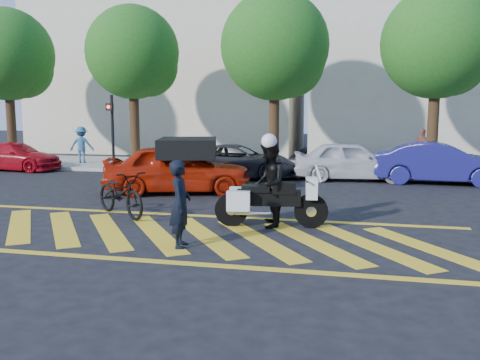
% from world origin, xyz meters
% --- Properties ---
extents(ground, '(90.00, 90.00, 0.00)m').
position_xyz_m(ground, '(0.00, 0.00, 0.00)').
color(ground, black).
rests_on(ground, ground).
extents(sidewalk, '(60.00, 5.00, 0.15)m').
position_xyz_m(sidewalk, '(0.00, 12.00, 0.07)').
color(sidewalk, '#9E998E').
rests_on(sidewalk, ground).
extents(crosswalk, '(12.33, 4.00, 0.01)m').
position_xyz_m(crosswalk, '(-0.04, 0.00, 0.00)').
color(crosswalk, gold).
rests_on(crosswalk, ground).
extents(building_left, '(16.00, 8.00, 10.00)m').
position_xyz_m(building_left, '(-8.00, 21.00, 5.00)').
color(building_left, beige).
rests_on(building_left, ground).
extents(building_right, '(16.00, 8.00, 11.00)m').
position_xyz_m(building_right, '(9.00, 21.00, 5.50)').
color(building_right, beige).
rests_on(building_right, ground).
extents(tree_far_left, '(4.40, 4.40, 7.41)m').
position_xyz_m(tree_far_left, '(-12.87, 12.06, 5.05)').
color(tree_far_left, black).
rests_on(tree_far_left, ground).
extents(tree_left, '(4.20, 4.20, 7.26)m').
position_xyz_m(tree_left, '(-6.37, 12.06, 4.99)').
color(tree_left, black).
rests_on(tree_left, ground).
extents(tree_center, '(4.60, 4.60, 7.56)m').
position_xyz_m(tree_center, '(0.13, 12.06, 5.10)').
color(tree_center, black).
rests_on(tree_center, ground).
extents(tree_right, '(4.40, 4.40, 7.41)m').
position_xyz_m(tree_right, '(6.63, 12.06, 5.05)').
color(tree_right, black).
rests_on(tree_right, ground).
extents(signal_pole, '(0.28, 0.43, 3.20)m').
position_xyz_m(signal_pole, '(-6.50, 9.74, 1.92)').
color(signal_pole, black).
rests_on(signal_pole, ground).
extents(officer_bike, '(0.52, 0.68, 1.66)m').
position_xyz_m(officer_bike, '(0.27, -0.91, 0.83)').
color(officer_bike, black).
rests_on(officer_bike, ground).
extents(bicycle, '(2.17, 1.88, 1.13)m').
position_xyz_m(bicycle, '(-2.12, 1.46, 0.56)').
color(bicycle, black).
rests_on(bicycle, ground).
extents(police_motorcycle, '(2.52, 0.88, 1.11)m').
position_xyz_m(police_motorcycle, '(1.64, 1.13, 0.60)').
color(police_motorcycle, black).
rests_on(police_motorcycle, ground).
extents(officer_moto, '(0.84, 1.02, 1.92)m').
position_xyz_m(officer_moto, '(1.62, 1.14, 0.96)').
color(officer_moto, black).
rests_on(officer_moto, ground).
extents(red_convertible, '(4.84, 2.93, 1.54)m').
position_xyz_m(red_convertible, '(-1.92, 5.04, 0.77)').
color(red_convertible, '#AA1C07').
rests_on(red_convertible, ground).
extents(parked_left, '(4.18, 1.85, 1.19)m').
position_xyz_m(parked_left, '(-10.80, 9.18, 0.60)').
color(parked_left, '#B60B18').
rests_on(parked_left, ground).
extents(parked_mid_left, '(4.71, 2.36, 1.28)m').
position_xyz_m(parked_mid_left, '(-0.90, 8.82, 0.64)').
color(parked_mid_left, black).
rests_on(parked_mid_left, ground).
extents(parked_mid_right, '(4.39, 2.09, 1.45)m').
position_xyz_m(parked_mid_right, '(3.35, 9.19, 0.73)').
color(parked_mid_right, silver).
rests_on(parked_mid_right, ground).
extents(parked_right, '(4.51, 1.85, 1.45)m').
position_xyz_m(parked_right, '(6.38, 8.98, 0.73)').
color(parked_right, navy).
rests_on(parked_right, ground).
extents(pedestrian_left, '(1.21, 0.90, 1.67)m').
position_xyz_m(pedestrian_left, '(-8.81, 11.25, 0.98)').
color(pedestrian_left, '#325F89').
rests_on(pedestrian_left, sidewalk).
extents(pedestrian_right, '(1.02, 0.86, 1.64)m').
position_xyz_m(pedestrian_right, '(6.25, 12.90, 0.97)').
color(pedestrian_right, brown).
rests_on(pedestrian_right, sidewalk).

